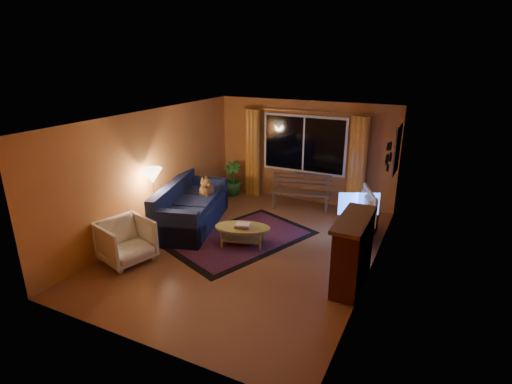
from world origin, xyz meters
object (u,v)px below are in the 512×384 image
at_px(armchair, 126,239).
at_px(tv_console, 362,229).
at_px(bench, 300,201).
at_px(sofa, 192,205).
at_px(coffee_table, 243,236).
at_px(floor_lamp, 155,203).

distance_m(armchair, tv_console, 4.53).
xyz_separation_m(bench, armchair, (-1.93, -3.76, 0.22)).
height_order(sofa, coffee_table, sofa).
bearing_deg(armchair, tv_console, -35.69).
distance_m(sofa, coffee_table, 1.50).
bearing_deg(bench, sofa, -144.46).
distance_m(bench, armchair, 4.23).
xyz_separation_m(floor_lamp, coffee_table, (1.83, 0.33, -0.50)).
distance_m(coffee_table, tv_console, 2.40).
relative_size(floor_lamp, coffee_table, 1.29).
relative_size(armchair, coffee_table, 0.78).
distance_m(sofa, tv_console, 3.58).
relative_size(sofa, coffee_table, 2.16).
bearing_deg(sofa, bench, 31.36).
bearing_deg(sofa, armchair, -110.66).
relative_size(bench, floor_lamp, 0.99).
bearing_deg(bench, armchair, -128.99).
distance_m(bench, floor_lamp, 3.46).
height_order(armchair, coffee_table, armchair).
bearing_deg(tv_console, sofa, -158.56).
distance_m(sofa, floor_lamp, 0.84).
xyz_separation_m(bench, sofa, (-1.78, -1.93, 0.27)).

